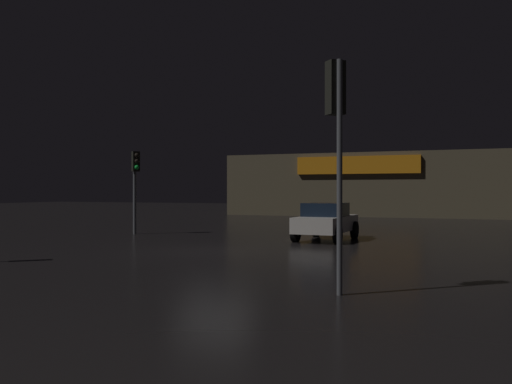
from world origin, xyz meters
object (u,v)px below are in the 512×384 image
car_near (326,221)px  traffic_signal_cross_left (336,116)px  store_building (369,185)px  traffic_signal_opposite (135,176)px

car_near → traffic_signal_cross_left: bearing=-74.4°
store_building → traffic_signal_opposite: store_building is taller
store_building → traffic_signal_opposite: (-6.13, -24.45, 0.22)m
car_near → store_building: bearing=96.3°
traffic_signal_cross_left → car_near: traffic_signal_cross_left is taller
store_building → traffic_signal_cross_left: store_building is taller
store_building → traffic_signal_opposite: 25.21m
store_building → car_near: 24.31m
store_building → car_near: size_ratio=5.29×
store_building → traffic_signal_cross_left: size_ratio=4.77×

